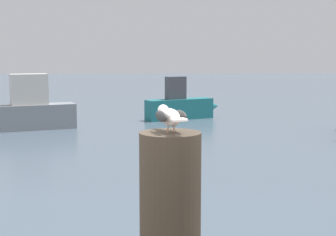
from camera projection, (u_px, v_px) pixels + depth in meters
mooring_post at (170, 221)px, 3.09m from camera, size 0.35×0.35×1.03m
seagull at (170, 116)px, 3.02m from camera, size 0.19×0.39×0.14m
boat_grey at (21, 111)px, 18.75m from camera, size 3.98×2.06×1.95m
boat_teal at (182, 106)px, 21.72m from camera, size 3.23×1.95×1.72m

